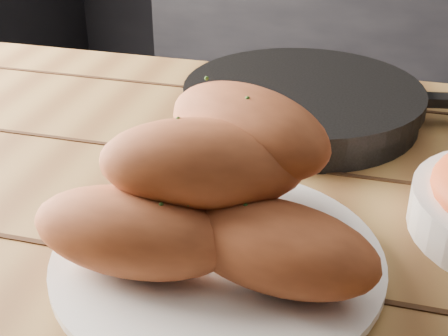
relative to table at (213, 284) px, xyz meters
The scene contains 4 objects.
table is the anchor object (origin of this frame).
plate 0.15m from the table, 71.09° to the right, with size 0.28×0.28×0.02m.
bread_rolls 0.20m from the table, 71.40° to the right, with size 0.28×0.22×0.14m.
skillet 0.27m from the table, 77.02° to the left, with size 0.44×0.31×0.05m.
Camera 1 is at (-0.52, -0.81, 1.09)m, focal length 50.00 mm.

